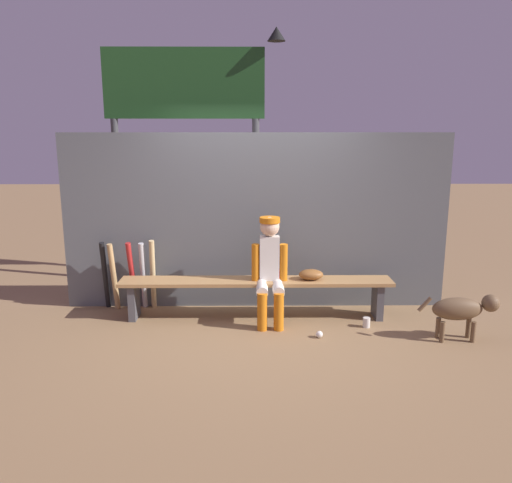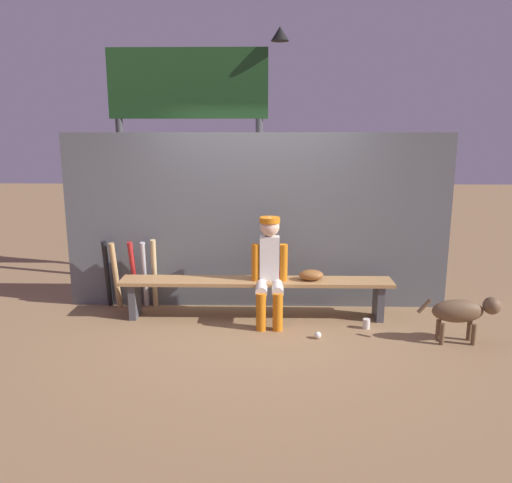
{
  "view_description": "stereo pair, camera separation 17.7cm",
  "coord_description": "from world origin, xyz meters",
  "px_view_note": "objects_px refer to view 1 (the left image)",
  "views": [
    {
      "loc": [
        -0.05,
        -5.63,
        2.14
      ],
      "look_at": [
        0.0,
        0.0,
        0.91
      ],
      "focal_mm": 35.83,
      "sensor_mm": 36.0,
      "label": 1
    },
    {
      "loc": [
        0.13,
        -5.63,
        2.14
      ],
      "look_at": [
        0.0,
        0.0,
        0.91
      ],
      "focal_mm": 35.83,
      "sensor_mm": 36.0,
      "label": 2
    }
  ],
  "objects_px": {
    "baseball_glove": "(311,275)",
    "bat_wood_natural": "(153,274)",
    "dugout_bench": "(256,287)",
    "bat_aluminum_black": "(105,275)",
    "dog": "(463,309)",
    "scoreboard": "(189,107)",
    "bat_wood_tan": "(114,277)",
    "cup_on_ground": "(366,322)",
    "bat_aluminum_silver": "(143,276)",
    "player_seated": "(270,266)",
    "baseball": "(319,334)",
    "bat_aluminum_red": "(132,275)",
    "cup_on_bench": "(280,275)"
  },
  "relations": [
    {
      "from": "bat_aluminum_silver",
      "to": "cup_on_ground",
      "type": "xyz_separation_m",
      "value": [
        2.59,
        -0.63,
        -0.36
      ]
    },
    {
      "from": "player_seated",
      "to": "bat_aluminum_black",
      "type": "xyz_separation_m",
      "value": [
        -1.98,
        0.43,
        -0.22
      ]
    },
    {
      "from": "player_seated",
      "to": "dog",
      "type": "relative_size",
      "value": 1.41
    },
    {
      "from": "baseball",
      "to": "scoreboard",
      "type": "bearing_deg",
      "value": 126.07
    },
    {
      "from": "bat_aluminum_silver",
      "to": "bat_wood_tan",
      "type": "bearing_deg",
      "value": -170.86
    },
    {
      "from": "bat_aluminum_silver",
      "to": "bat_wood_tan",
      "type": "relative_size",
      "value": 1.0
    },
    {
      "from": "bat_aluminum_black",
      "to": "cup_on_ground",
      "type": "distance_m",
      "value": 3.13
    },
    {
      "from": "bat_wood_tan",
      "to": "cup_on_ground",
      "type": "xyz_separation_m",
      "value": [
        2.93,
        -0.57,
        -0.36
      ]
    },
    {
      "from": "bat_wood_natural",
      "to": "dog",
      "type": "height_order",
      "value": "bat_wood_natural"
    },
    {
      "from": "bat_wood_natural",
      "to": "bat_aluminum_silver",
      "type": "relative_size",
      "value": 1.04
    },
    {
      "from": "dugout_bench",
      "to": "player_seated",
      "type": "height_order",
      "value": "player_seated"
    },
    {
      "from": "bat_wood_natural",
      "to": "bat_aluminum_black",
      "type": "xyz_separation_m",
      "value": [
        -0.58,
        0.0,
        -0.01
      ]
    },
    {
      "from": "dog",
      "to": "scoreboard",
      "type": "bearing_deg",
      "value": 143.87
    },
    {
      "from": "bat_aluminum_black",
      "to": "dog",
      "type": "distance_m",
      "value": 4.07
    },
    {
      "from": "bat_aluminum_red",
      "to": "bat_aluminum_black",
      "type": "height_order",
      "value": "bat_aluminum_black"
    },
    {
      "from": "dugout_bench",
      "to": "bat_aluminum_black",
      "type": "relative_size",
      "value": 3.67
    },
    {
      "from": "cup_on_bench",
      "to": "baseball_glove",
      "type": "bearing_deg",
      "value": -0.85
    },
    {
      "from": "player_seated",
      "to": "cup_on_bench",
      "type": "relative_size",
      "value": 10.82
    },
    {
      "from": "cup_on_bench",
      "to": "player_seated",
      "type": "bearing_deg",
      "value": -137.22
    },
    {
      "from": "player_seated",
      "to": "scoreboard",
      "type": "bearing_deg",
      "value": 122.51
    },
    {
      "from": "bat_aluminum_silver",
      "to": "scoreboard",
      "type": "relative_size",
      "value": 0.24
    },
    {
      "from": "baseball_glove",
      "to": "bat_wood_natural",
      "type": "distance_m",
      "value": 1.91
    },
    {
      "from": "baseball_glove",
      "to": "bat_wood_natural",
      "type": "xyz_separation_m",
      "value": [
        -1.88,
        0.32,
        -0.08
      ]
    },
    {
      "from": "baseball_glove",
      "to": "bat_aluminum_black",
      "type": "distance_m",
      "value": 2.48
    },
    {
      "from": "baseball_glove",
      "to": "cup_on_ground",
      "type": "relative_size",
      "value": 2.55
    },
    {
      "from": "dugout_bench",
      "to": "cup_on_ground",
      "type": "height_order",
      "value": "dugout_bench"
    },
    {
      "from": "baseball_glove",
      "to": "bat_wood_tan",
      "type": "relative_size",
      "value": 0.33
    },
    {
      "from": "player_seated",
      "to": "bat_aluminum_black",
      "type": "relative_size",
      "value": 1.4
    },
    {
      "from": "bat_aluminum_red",
      "to": "bat_wood_tan",
      "type": "height_order",
      "value": "bat_aluminum_red"
    },
    {
      "from": "bat_aluminum_silver",
      "to": "bat_aluminum_red",
      "type": "bearing_deg",
      "value": -178.32
    },
    {
      "from": "bat_aluminum_silver",
      "to": "dog",
      "type": "bearing_deg",
      "value": -15.76
    },
    {
      "from": "player_seated",
      "to": "bat_aluminum_red",
      "type": "bearing_deg",
      "value": 165.53
    },
    {
      "from": "bat_wood_natural",
      "to": "cup_on_ground",
      "type": "height_order",
      "value": "bat_wood_natural"
    },
    {
      "from": "bat_wood_natural",
      "to": "bat_aluminum_silver",
      "type": "bearing_deg",
      "value": 179.12
    },
    {
      "from": "player_seated",
      "to": "baseball_glove",
      "type": "height_order",
      "value": "player_seated"
    },
    {
      "from": "bat_aluminum_red",
      "to": "bat_aluminum_black",
      "type": "distance_m",
      "value": 0.33
    },
    {
      "from": "bat_aluminum_black",
      "to": "dog",
      "type": "relative_size",
      "value": 1.01
    },
    {
      "from": "cup_on_bench",
      "to": "baseball",
      "type": "bearing_deg",
      "value": -57.68
    },
    {
      "from": "baseball_glove",
      "to": "bat_aluminum_silver",
      "type": "height_order",
      "value": "bat_aluminum_silver"
    },
    {
      "from": "bat_aluminum_red",
      "to": "bat_wood_tan",
      "type": "xyz_separation_m",
      "value": [
        -0.21,
        -0.05,
        -0.0
      ]
    },
    {
      "from": "dugout_bench",
      "to": "bat_wood_tan",
      "type": "distance_m",
      "value": 1.72
    },
    {
      "from": "dugout_bench",
      "to": "player_seated",
      "type": "xyz_separation_m",
      "value": [
        0.15,
        -0.11,
        0.28
      ]
    },
    {
      "from": "bat_wood_natural",
      "to": "scoreboard",
      "type": "height_order",
      "value": "scoreboard"
    },
    {
      "from": "baseball_glove",
      "to": "cup_on_bench",
      "type": "height_order",
      "value": "baseball_glove"
    },
    {
      "from": "cup_on_ground",
      "to": "bat_wood_natural",
      "type": "bearing_deg",
      "value": 165.75
    },
    {
      "from": "baseball",
      "to": "dog",
      "type": "xyz_separation_m",
      "value": [
        1.46,
        -0.06,
        0.3
      ]
    },
    {
      "from": "bat_wood_natural",
      "to": "baseball_glove",
      "type": "bearing_deg",
      "value": -9.6
    },
    {
      "from": "player_seated",
      "to": "cup_on_bench",
      "type": "bearing_deg",
      "value": 42.78
    },
    {
      "from": "scoreboard",
      "to": "dog",
      "type": "xyz_separation_m",
      "value": [
        3.03,
        -2.21,
        -2.11
      ]
    },
    {
      "from": "baseball_glove",
      "to": "dog",
      "type": "bearing_deg",
      "value": -24.01
    }
  ]
}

